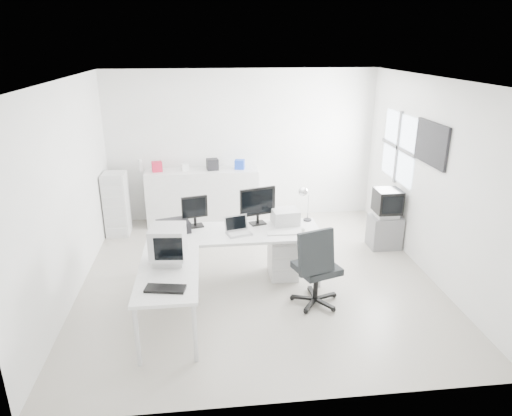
{
  "coord_description": "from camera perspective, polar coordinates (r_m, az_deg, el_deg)",
  "views": [
    {
      "loc": [
        -0.69,
        -5.9,
        3.26
      ],
      "look_at": [
        0.0,
        0.2,
        1.0
      ],
      "focal_mm": 32.0,
      "sensor_mm": 36.0,
      "label": 1
    }
  ],
  "objects": [
    {
      "name": "inkjet_printer",
      "position": [
        6.46,
        -10.28,
        -2.28
      ],
      "size": [
        0.5,
        0.44,
        0.15
      ],
      "primitive_type": "cube",
      "rotation": [
        0.0,
        0.0,
        0.28
      ],
      "color": "black",
      "rests_on": "main_desk"
    },
    {
      "name": "sideboard",
      "position": [
        8.59,
        -6.66,
        1.43
      ],
      "size": [
        2.06,
        0.51,
        1.03
      ],
      "primitive_type": "cube",
      "color": "silver",
      "rests_on": "floor"
    },
    {
      "name": "clutter_box_d",
      "position": [
        8.44,
        -2.05,
        5.47
      ],
      "size": [
        0.2,
        0.19,
        0.17
      ],
      "primitive_type": "cube",
      "rotation": [
        0.0,
        0.0,
        -0.24
      ],
      "color": "blue",
      "rests_on": "sideboard"
    },
    {
      "name": "laser_printer",
      "position": [
        6.63,
        3.67,
        -1.09
      ],
      "size": [
        0.41,
        0.36,
        0.21
      ],
      "primitive_type": "cube",
      "rotation": [
        0.0,
        0.0,
        0.12
      ],
      "color": "beige",
      "rests_on": "main_desk"
    },
    {
      "name": "filing_cabinet",
      "position": [
        8.38,
        -17.03,
        0.46
      ],
      "size": [
        0.39,
        0.46,
        1.11
      ],
      "primitive_type": "cube",
      "color": "silver",
      "rests_on": "floor"
    },
    {
      "name": "black_keyboard",
      "position": [
        5.05,
        -11.27,
        -9.86
      ],
      "size": [
        0.45,
        0.25,
        0.03
      ],
      "primitive_type": "cube",
      "rotation": [
        0.0,
        0.0,
        -0.18
      ],
      "color": "black",
      "rests_on": "side_desk"
    },
    {
      "name": "window",
      "position": [
        7.95,
        17.35,
        7.24
      ],
      "size": [
        0.02,
        1.2,
        1.1
      ],
      "primitive_type": null,
      "color": "white",
      "rests_on": "right_wall"
    },
    {
      "name": "crt_monitor",
      "position": [
        5.53,
        -10.92,
        -4.7
      ],
      "size": [
        0.4,
        0.4,
        0.43
      ],
      "primitive_type": null,
      "rotation": [
        0.0,
        0.0,
        -0.09
      ],
      "color": "#B7B7BA",
      "rests_on": "side_desk"
    },
    {
      "name": "crt_tv",
      "position": [
        7.72,
        16.09,
        0.54
      ],
      "size": [
        0.5,
        0.48,
        0.45
      ],
      "primitive_type": null,
      "color": "black",
      "rests_on": "tv_cabinet"
    },
    {
      "name": "side_desk",
      "position": [
        5.59,
        -10.69,
        -11.27
      ],
      "size": [
        0.7,
        1.4,
        0.75
      ],
      "primitive_type": null,
      "color": "silver",
      "rests_on": "floor"
    },
    {
      "name": "floor",
      "position": [
        6.78,
        0.19,
        -8.55
      ],
      "size": [
        5.0,
        5.0,
        0.01
      ],
      "primitive_type": "cube",
      "color": "silver",
      "rests_on": "ground"
    },
    {
      "name": "clutter_box_b",
      "position": [
        8.43,
        -8.87,
        5.05
      ],
      "size": [
        0.15,
        0.14,
        0.12
      ],
      "primitive_type": "cube",
      "rotation": [
        0.0,
        0.0,
        0.29
      ],
      "color": "silver",
      "rests_on": "sideboard"
    },
    {
      "name": "clutter_box_c",
      "position": [
        8.42,
        -5.47,
        5.45
      ],
      "size": [
        0.23,
        0.22,
        0.2
      ],
      "primitive_type": "cube",
      "rotation": [
        0.0,
        0.0,
        0.17
      ],
      "color": "black",
      "rests_on": "sideboard"
    },
    {
      "name": "tv_cabinet",
      "position": [
        7.89,
        15.75,
        -2.85
      ],
      "size": [
        0.5,
        0.41,
        0.54
      ],
      "primitive_type": "cube",
      "color": "slate",
      "rests_on": "floor"
    },
    {
      "name": "white_mouse",
      "position": [
        6.41,
        5.91,
        -2.7
      ],
      "size": [
        0.05,
        0.05,
        0.05
      ],
      "primitive_type": "sphere",
      "color": "silver",
      "rests_on": "main_desk"
    },
    {
      "name": "left_wall",
      "position": [
        6.45,
        -22.46,
        1.87
      ],
      "size": [
        0.02,
        5.0,
        2.8
      ],
      "primitive_type": "cube",
      "color": "white",
      "rests_on": "floor"
    },
    {
      "name": "drawer_pedestal",
      "position": [
        6.69,
        3.4,
        -6.07
      ],
      "size": [
        0.4,
        0.5,
        0.6
      ],
      "primitive_type": "cube",
      "color": "silver",
      "rests_on": "floor"
    },
    {
      "name": "ceiling",
      "position": [
        5.96,
        0.22,
        15.78
      ],
      "size": [
        5.0,
        5.0,
        0.01
      ],
      "primitive_type": "cube",
      "color": "white",
      "rests_on": "back_wall"
    },
    {
      "name": "clutter_box_a",
      "position": [
        8.46,
        -12.27,
        5.08
      ],
      "size": [
        0.21,
        0.19,
        0.18
      ],
      "primitive_type": "cube",
      "rotation": [
        0.0,
        0.0,
        0.21
      ],
      "color": "#BA1A36",
      "rests_on": "sideboard"
    },
    {
      "name": "laptop",
      "position": [
        6.25,
        -2.15,
        -2.35
      ],
      "size": [
        0.42,
        0.43,
        0.22
      ],
      "primitive_type": null,
      "rotation": [
        0.0,
        0.0,
        0.28
      ],
      "color": "#B7B7BA",
      "rests_on": "main_desk"
    },
    {
      "name": "wall_picture",
      "position": [
        6.92,
        21.07,
        7.53
      ],
      "size": [
        0.04,
        0.9,
        0.6
      ],
      "primitive_type": null,
      "color": "black",
      "rests_on": "right_wall"
    },
    {
      "name": "office_chair",
      "position": [
        5.94,
        7.61,
        -6.99
      ],
      "size": [
        0.82,
        0.82,
        1.13
      ],
      "primitive_type": null,
      "rotation": [
        0.0,
        0.0,
        0.32
      ],
      "color": "#25282A",
      "rests_on": "floor"
    },
    {
      "name": "clutter_bottle",
      "position": [
        8.53,
        -14.27,
        5.18
      ],
      "size": [
        0.07,
        0.07,
        0.22
      ],
      "primitive_type": "cylinder",
      "color": "silver",
      "rests_on": "sideboard"
    },
    {
      "name": "right_wall",
      "position": [
        6.96,
        21.15,
        3.33
      ],
      "size": [
        0.02,
        5.0,
        2.8
      ],
      "primitive_type": "cube",
      "color": "white",
      "rests_on": "floor"
    },
    {
      "name": "main_desk",
      "position": [
        6.54,
        -2.61,
        -5.98
      ],
      "size": [
        2.4,
        0.8,
        0.75
      ],
      "primitive_type": null,
      "color": "silver",
      "rests_on": "floor"
    },
    {
      "name": "back_wall",
      "position": [
        8.63,
        -1.73,
        7.75
      ],
      "size": [
        5.0,
        0.02,
        2.8
      ],
      "primitive_type": "cube",
      "color": "white",
      "rests_on": "floor"
    },
    {
      "name": "desk_lamp",
      "position": [
        6.73,
        6.51,
        0.14
      ],
      "size": [
        0.17,
        0.17,
        0.43
      ],
      "primitive_type": null,
      "rotation": [
        0.0,
        0.0,
        -0.23
      ],
      "color": "silver",
      "rests_on": "main_desk"
    },
    {
      "name": "white_keyboard",
      "position": [
        6.32,
        3.34,
        -3.15
      ],
      "size": [
        0.43,
        0.14,
        0.02
      ],
      "primitive_type": "cube",
      "rotation": [
        0.0,
        0.0,
        -0.02
      ],
      "color": "silver",
      "rests_on": "main_desk"
    },
    {
      "name": "lcd_monitor_small",
      "position": [
        6.52,
        -7.67,
        -0.42
      ],
      "size": [
        0.41,
        0.29,
        0.46
      ],
      "primitive_type": null,
      "rotation": [
        0.0,
        0.0,
        0.24
      ],
      "color": "black",
      "rests_on": "main_desk"
    },
    {
      "name": "lcd_monitor_large",
      "position": [
        6.54,
        0.21,
        0.28
      ],
      "size": [
        0.58,
        0.36,
        0.56
      ],
      "primitive_type": null,
      "rotation": [
        0.0,
        0.0,
        0.3
      ],
      "color": "black",
      "rests_on": "main_desk"
    }
  ]
}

